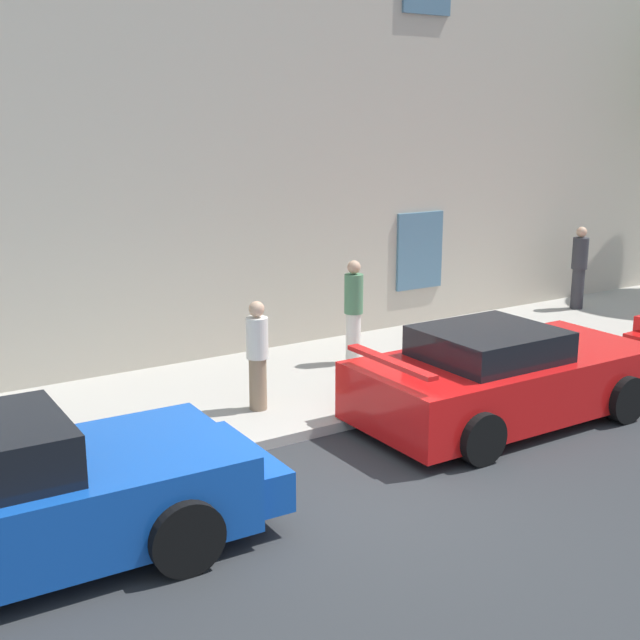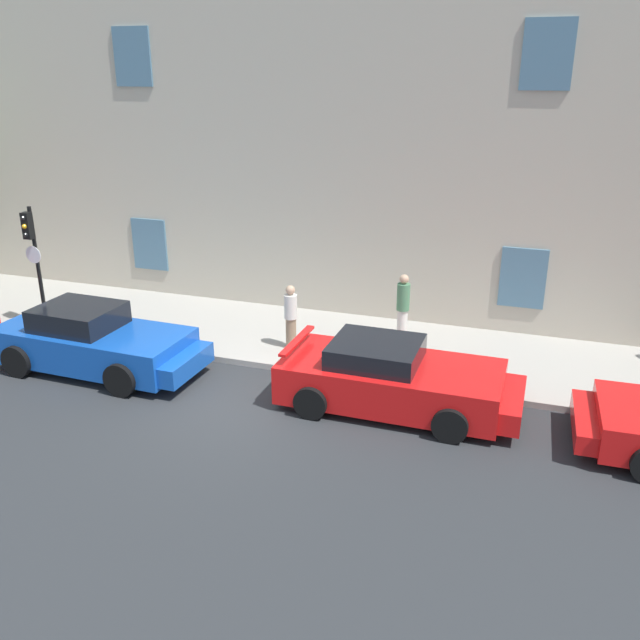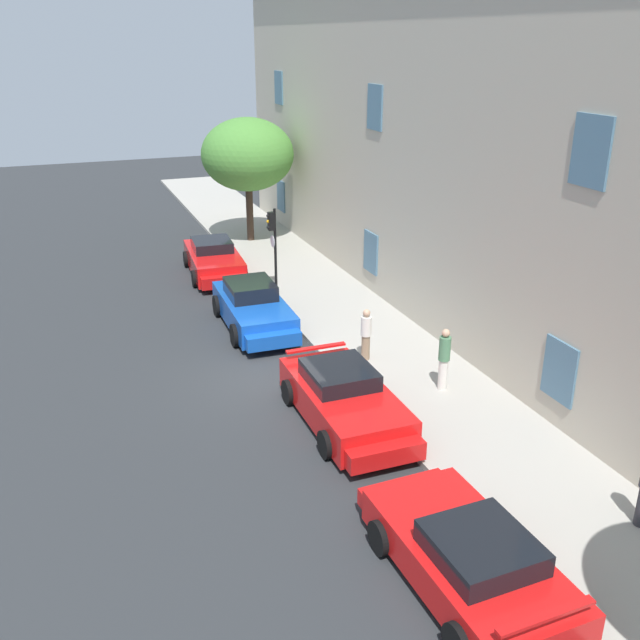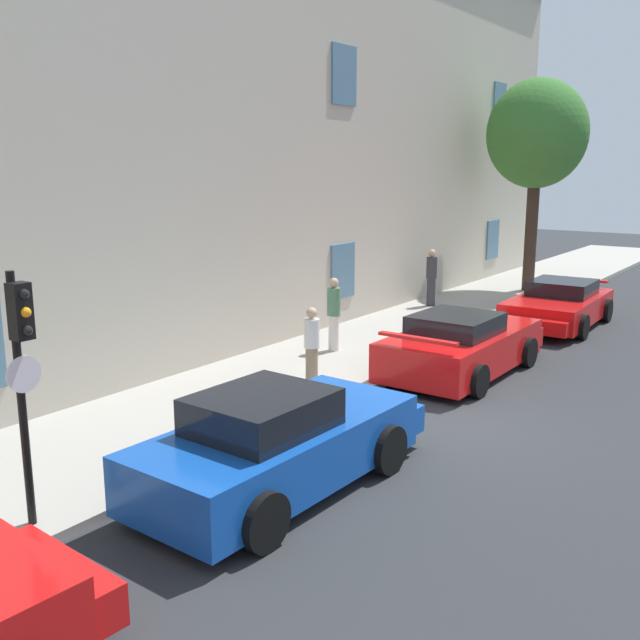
% 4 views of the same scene
% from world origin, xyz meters
% --- Properties ---
extents(ground_plane, '(80.00, 80.00, 0.00)m').
position_xyz_m(ground_plane, '(0.00, 0.00, 0.00)').
color(ground_plane, '#2B2D30').
extents(sidewalk, '(60.00, 3.78, 0.14)m').
position_xyz_m(sidewalk, '(0.00, 3.72, 0.07)').
color(sidewalk, '#A8A399').
rests_on(sidewalk, ground).
extents(building_facade, '(39.49, 5.30, 11.34)m').
position_xyz_m(building_facade, '(0.00, 8.01, 5.68)').
color(building_facade, '#BCB29E').
rests_on(building_facade, ground).
extents(sportscar_red_lead, '(4.81, 2.36, 1.36)m').
position_xyz_m(sportscar_red_lead, '(-9.45, 0.67, 0.60)').
color(sportscar_red_lead, red).
rests_on(sportscar_red_lead, ground).
extents(sportscar_yellow_flank, '(4.83, 2.19, 1.47)m').
position_xyz_m(sportscar_yellow_flank, '(-3.56, 0.62, 0.65)').
color(sportscar_yellow_flank, '#144CB2').
rests_on(sportscar_yellow_flank, ground).
extents(sportscar_white_middle, '(4.77, 2.24, 1.36)m').
position_xyz_m(sportscar_white_middle, '(3.21, 1.00, 0.61)').
color(sportscar_white_middle, red).
rests_on(sportscar_white_middle, ground).
extents(sportscar_tail_end, '(4.68, 2.35, 1.26)m').
position_xyz_m(sportscar_tail_end, '(8.85, 0.80, 0.57)').
color(sportscar_tail_end, red).
rests_on(sportscar_tail_end, ground).
extents(tree_midblock, '(4.14, 4.14, 5.54)m').
position_xyz_m(tree_midblock, '(-13.64, 3.35, 4.06)').
color(tree_midblock, '#38281E').
rests_on(tree_midblock, sidewalk).
extents(traffic_light, '(0.44, 0.36, 3.11)m').
position_xyz_m(traffic_light, '(-6.45, 2.21, 2.26)').
color(traffic_light, black).
rests_on(traffic_light, sidewalk).
extents(pedestrian_admiring, '(0.41, 0.41, 1.73)m').
position_xyz_m(pedestrian_admiring, '(2.62, 4.06, 1.04)').
color(pedestrian_admiring, silver).
rests_on(pedestrian_admiring, sidewalk).
extents(pedestrian_strolling, '(0.40, 0.40, 1.56)m').
position_xyz_m(pedestrian_strolling, '(0.17, 2.91, 0.95)').
color(pedestrian_strolling, '#8C7259').
rests_on(pedestrian_strolling, sidewalk).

